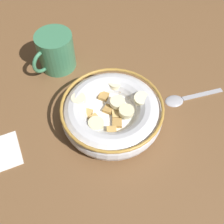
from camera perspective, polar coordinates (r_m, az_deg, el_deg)
ground_plane at (r=54.67cm, az=-0.00°, el=-2.41°), size 139.76×139.76×2.00cm
cereal_bowl at (r=51.56cm, az=-0.01°, el=-0.14°), size 19.36×19.36×5.32cm
spoon at (r=58.50cm, az=14.47°, el=2.79°), size 11.73×9.30×0.80cm
coffee_mug at (r=61.92cm, az=-11.82°, el=12.36°), size 10.74×8.01×8.35cm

